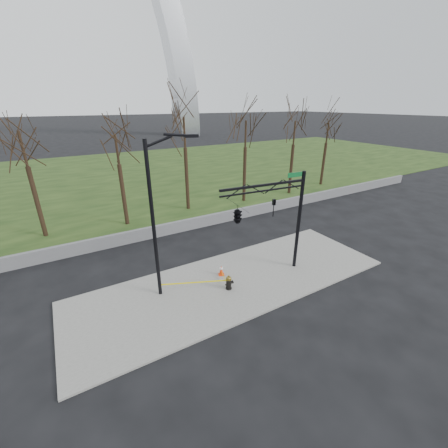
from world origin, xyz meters
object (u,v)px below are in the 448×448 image
traffic_cone (221,270)px  traffic_signal_mast (251,212)px  street_light (157,211)px  fire_hydrant (229,283)px

traffic_cone → traffic_signal_mast: size_ratio=0.10×
street_light → traffic_signal_mast: size_ratio=1.37×
fire_hydrant → traffic_signal_mast: (1.48, 0.32, 3.67)m
traffic_signal_mast → street_light: bearing=172.5°
street_light → traffic_signal_mast: (4.60, -1.09, -0.55)m
traffic_signal_mast → fire_hydrant: bearing=-162.2°
street_light → traffic_signal_mast: 4.76m
traffic_cone → street_light: (-3.44, 0.02, 4.28)m
fire_hydrant → traffic_signal_mast: bearing=13.2°
traffic_cone → traffic_signal_mast: bearing=-42.6°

